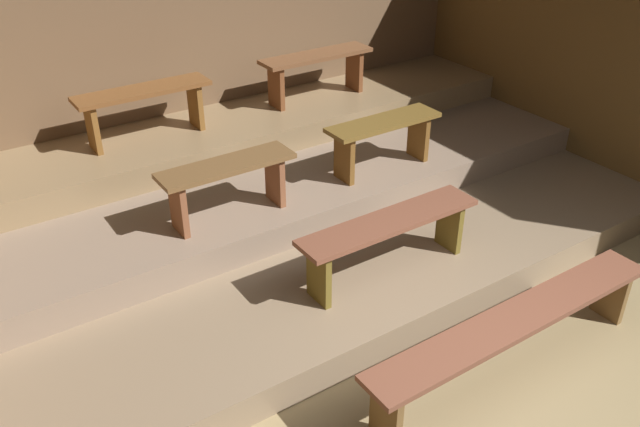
{
  "coord_description": "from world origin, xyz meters",
  "views": [
    {
      "loc": [
        -2.74,
        -1.65,
        3.21
      ],
      "look_at": [
        -0.23,
        2.1,
        0.56
      ],
      "focal_mm": 37.56,
      "sensor_mm": 36.0,
      "label": 1
    }
  ],
  "objects_px": {
    "bench_lower_center": "(389,232)",
    "bench_middle_left": "(227,178)",
    "bench_middle_right": "(383,133)",
    "bench_upper_left": "(144,101)",
    "bench_floor_center": "(515,327)",
    "bench_upper_right": "(317,65)"
  },
  "relations": [
    {
      "from": "bench_lower_center",
      "to": "bench_middle_left",
      "type": "relative_size",
      "value": 1.37
    },
    {
      "from": "bench_middle_left",
      "to": "bench_middle_right",
      "type": "bearing_deg",
      "value": 0.0
    },
    {
      "from": "bench_upper_left",
      "to": "bench_middle_left",
      "type": "bearing_deg",
      "value": -83.51
    },
    {
      "from": "bench_floor_center",
      "to": "bench_upper_left",
      "type": "xyz_separation_m",
      "value": [
        -1.1,
        3.43,
        0.69
      ]
    },
    {
      "from": "bench_middle_right",
      "to": "bench_upper_right",
      "type": "xyz_separation_m",
      "value": [
        0.15,
        1.29,
        0.25
      ]
    },
    {
      "from": "bench_floor_center",
      "to": "bench_middle_right",
      "type": "xyz_separation_m",
      "value": [
        0.58,
        2.14,
        0.44
      ]
    },
    {
      "from": "bench_middle_left",
      "to": "bench_upper_left",
      "type": "xyz_separation_m",
      "value": [
        -0.15,
        1.29,
        0.25
      ]
    },
    {
      "from": "bench_floor_center",
      "to": "bench_upper_left",
      "type": "distance_m",
      "value": 3.67
    },
    {
      "from": "bench_middle_right",
      "to": "bench_middle_left",
      "type": "bearing_deg",
      "value": 180.0
    },
    {
      "from": "bench_floor_center",
      "to": "bench_middle_left",
      "type": "relative_size",
      "value": 2.17
    },
    {
      "from": "bench_floor_center",
      "to": "bench_middle_right",
      "type": "distance_m",
      "value": 2.26
    },
    {
      "from": "bench_middle_left",
      "to": "bench_middle_right",
      "type": "distance_m",
      "value": 1.54
    },
    {
      "from": "bench_middle_left",
      "to": "bench_middle_right",
      "type": "xyz_separation_m",
      "value": [
        1.54,
        0.0,
        0.0
      ]
    },
    {
      "from": "bench_floor_center",
      "to": "bench_middle_left",
      "type": "height_order",
      "value": "bench_middle_left"
    },
    {
      "from": "bench_floor_center",
      "to": "bench_upper_left",
      "type": "relative_size",
      "value": 1.96
    },
    {
      "from": "bench_middle_right",
      "to": "bench_upper_left",
      "type": "height_order",
      "value": "bench_upper_left"
    },
    {
      "from": "bench_floor_center",
      "to": "bench_middle_left",
      "type": "distance_m",
      "value": 2.38
    },
    {
      "from": "bench_floor_center",
      "to": "bench_upper_right",
      "type": "relative_size",
      "value": 1.96
    },
    {
      "from": "bench_floor_center",
      "to": "bench_lower_center",
      "type": "xyz_separation_m",
      "value": [
        -0.18,
        1.1,
        0.22
      ]
    },
    {
      "from": "bench_upper_right",
      "to": "bench_middle_left",
      "type": "bearing_deg",
      "value": -142.59
    },
    {
      "from": "bench_middle_right",
      "to": "bench_upper_right",
      "type": "relative_size",
      "value": 0.9
    },
    {
      "from": "bench_floor_center",
      "to": "bench_upper_right",
      "type": "bearing_deg",
      "value": 77.96
    }
  ]
}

